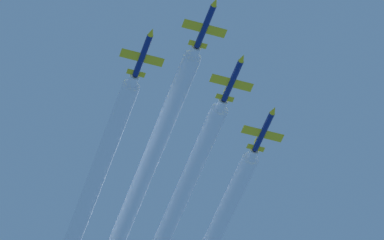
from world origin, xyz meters
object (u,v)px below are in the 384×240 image
at_px(jet_right_wingman, 143,54).
at_px(jet_outer_left, 264,130).
at_px(jet_lead, 206,25).
at_px(jet_left_wingman, 233,79).

height_order(jet_right_wingman, jet_outer_left, jet_right_wingman).
relative_size(jet_right_wingman, jet_outer_left, 1.00).
xyz_separation_m(jet_lead, jet_left_wingman, (-8.23, -9.27, -1.31)).
bearing_deg(jet_lead, jet_right_wingman, -43.95).
distance_m(jet_left_wingman, jet_outer_left, 12.74).
xyz_separation_m(jet_lead, jet_right_wingman, (8.92, -8.60, -1.43)).
height_order(jet_lead, jet_right_wingman, jet_lead).
distance_m(jet_lead, jet_outer_left, 25.18).
bearing_deg(jet_right_wingman, jet_outer_left, -160.17).
bearing_deg(jet_right_wingman, jet_left_wingman, -177.78).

